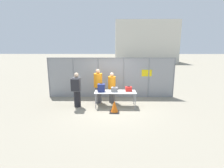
{
  "coord_description": "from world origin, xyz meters",
  "views": [
    {
      "loc": [
        0.19,
        -8.48,
        3.05
      ],
      "look_at": [
        0.07,
        0.66,
        1.05
      ],
      "focal_mm": 28.0,
      "sensor_mm": 36.0,
      "label": 1
    }
  ],
  "objects": [
    {
      "name": "distant_hangar",
      "position": [
        5.97,
        26.45,
        3.73
      ],
      "size": [
        11.16,
        8.02,
        7.47
      ],
      "color": "beige",
      "rests_on": "ground_plane"
    },
    {
      "name": "ground_plane",
      "position": [
        0.0,
        0.0,
        0.0
      ],
      "size": [
        120.0,
        120.0,
        0.0
      ],
      "primitive_type": "plane",
      "color": "gray"
    },
    {
      "name": "suitcase_red",
      "position": [
        0.92,
        0.15,
        0.9
      ],
      "size": [
        0.33,
        0.26,
        0.25
      ],
      "color": "red",
      "rests_on": "inspection_table"
    },
    {
      "name": "suitcase_navy",
      "position": [
        -0.46,
        0.07,
        0.98
      ],
      "size": [
        0.36,
        0.36,
        0.41
      ],
      "color": "navy",
      "rests_on": "inspection_table"
    },
    {
      "name": "security_worker_far",
      "position": [
        -0.68,
        0.69,
        0.96
      ],
      "size": [
        0.46,
        0.46,
        1.85
      ],
      "rotation": [
        0.0,
        0.0,
        2.83
      ],
      "color": "#4C4C51",
      "rests_on": "ground_plane"
    },
    {
      "name": "traveler_hooded",
      "position": [
        -1.68,
        -0.06,
        0.96
      ],
      "size": [
        0.43,
        0.67,
        1.75
      ],
      "rotation": [
        0.0,
        0.0,
        0.12
      ],
      "color": "black",
      "rests_on": "ground_plane"
    },
    {
      "name": "suitcase_grey",
      "position": [
        0.2,
        0.06,
        0.9
      ],
      "size": [
        0.34,
        0.33,
        0.24
      ],
      "color": "slate",
      "rests_on": "inspection_table"
    },
    {
      "name": "utility_trailer",
      "position": [
        1.73,
        3.72,
        0.42
      ],
      "size": [
        3.43,
        2.2,
        0.73
      ],
      "color": "white",
      "rests_on": "ground_plane"
    },
    {
      "name": "traffic_cone",
      "position": [
        0.21,
        -0.76,
        0.26
      ],
      "size": [
        0.45,
        0.45,
        0.57
      ],
      "color": "black",
      "rests_on": "ground_plane"
    },
    {
      "name": "fence_section",
      "position": [
        0.01,
        1.78,
        1.24
      ],
      "size": [
        7.55,
        0.07,
        2.38
      ],
      "color": "gray",
      "rests_on": "ground_plane"
    },
    {
      "name": "inspection_table",
      "position": [
        0.25,
        0.06,
        0.73
      ],
      "size": [
        2.08,
        0.77,
        0.79
      ],
      "color": "silver",
      "rests_on": "ground_plane"
    },
    {
      "name": "security_worker_near",
      "position": [
        0.07,
        0.75,
        0.85
      ],
      "size": [
        0.41,
        0.41,
        1.65
      ],
      "rotation": [
        0.0,
        0.0,
        3.34
      ],
      "color": "#4C4C51",
      "rests_on": "ground_plane"
    }
  ]
}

